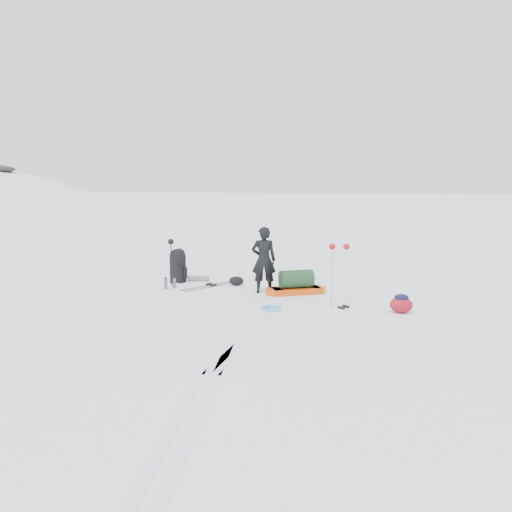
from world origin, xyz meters
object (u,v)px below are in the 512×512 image
object	(u,v)px
skier	(264,260)
expedition_rucksack	(181,267)
ski_poles_black	(171,247)
pulk_sled	(296,285)

from	to	relation	value
skier	expedition_rucksack	xyz separation A→B (m)	(-2.42, 0.94, -0.40)
expedition_rucksack	ski_poles_black	xyz separation A→B (m)	(-0.06, -0.58, 0.60)
pulk_sled	skier	bearing A→B (deg)	159.47
skier	ski_poles_black	size ratio (longest dim) A/B	1.31
skier	pulk_sled	bearing A→B (deg)	172.37
ski_poles_black	expedition_rucksack	bearing A→B (deg)	96.15
pulk_sled	expedition_rucksack	size ratio (longest dim) A/B	1.58
pulk_sled	ski_poles_black	world-z (taller)	ski_poles_black
skier	expedition_rucksack	world-z (taller)	skier
expedition_rucksack	ski_poles_black	size ratio (longest dim) A/B	0.80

